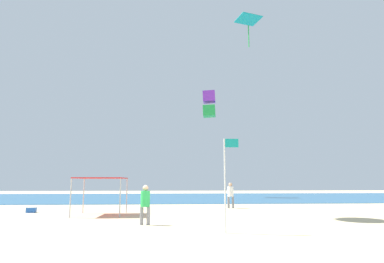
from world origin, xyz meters
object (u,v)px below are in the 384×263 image
canopy_tent (101,180)px  banner_flag (226,175)px  person_near_tent (145,201)px  person_leftmost (231,193)px  kite_box_purple (209,104)px  cooler_box (31,210)px  kite_diamond_teal (248,21)px

canopy_tent → banner_flag: bearing=-48.7°
banner_flag → person_near_tent: bearing=142.5°
person_leftmost → banner_flag: (-2.29, -11.78, 1.12)m
banner_flag → kite_box_purple: kite_box_purple is taller
banner_flag → cooler_box: bearing=140.7°
canopy_tent → person_leftmost: 9.84m
person_near_tent → kite_diamond_teal: size_ratio=0.45×
canopy_tent → person_near_tent: (3.03, -4.72, -1.03)m
canopy_tent → person_leftmost: (8.72, 4.46, -0.99)m
person_near_tent → person_leftmost: size_ratio=0.97×
cooler_box → kite_diamond_teal: 35.63m
canopy_tent → kite_diamond_teal: size_ratio=0.70×
person_near_tent → cooler_box: person_near_tent is taller
cooler_box → kite_diamond_teal: (19.24, 18.86, 23.32)m
person_leftmost → kite_box_purple: 19.98m
person_leftmost → kite_box_purple: size_ratio=0.56×
canopy_tent → banner_flag: 9.74m
cooler_box → kite_box_purple: (13.88, 19.41, 11.80)m
person_near_tent → kite_box_purple: (6.12, 25.93, 10.91)m
kite_box_purple → kite_diamond_teal: bearing=-87.0°
banner_flag → kite_box_purple: bearing=84.6°
canopy_tent → kite_box_purple: 25.13m
canopy_tent → kite_diamond_teal: 33.09m
kite_diamond_teal → canopy_tent: bearing=-48.5°
kite_diamond_teal → kite_box_purple: (-5.36, 0.54, -11.51)m
banner_flag → cooler_box: size_ratio=6.50×
banner_flag → kite_box_purple: 30.28m
person_leftmost → banner_flag: bearing=99.7°
canopy_tent → kite_diamond_teal: (14.50, 20.67, 21.39)m
cooler_box → kite_diamond_teal: size_ratio=0.14×
banner_flag → cooler_box: (-11.17, 9.13, -2.06)m
person_near_tent → cooler_box: 10.18m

